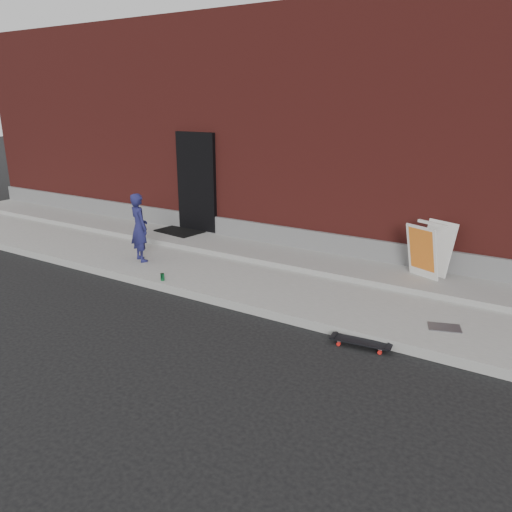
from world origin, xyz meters
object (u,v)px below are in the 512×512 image
Objects in this scene: pizza_sign at (429,249)px; soda_can at (162,277)px; child at (139,227)px; skateboard at (361,342)px.

pizza_sign is 7.37× the size of soda_can.
child reaches higher than soda_can.
child is 1.40× the size of pizza_sign.
pizza_sign is (5.12, 1.78, -0.09)m from child.
skateboard is at bearing -3.79° from soda_can.
soda_can is at bearing 176.21° from skateboard.
skateboard is 3.79m from soda_can.
pizza_sign is (0.19, 2.69, 0.66)m from skateboard.
child is 1.64× the size of skateboard.
child is 5.42m from pizza_sign.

